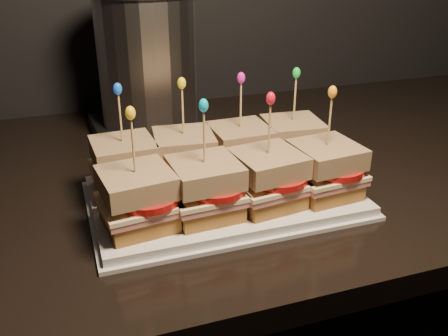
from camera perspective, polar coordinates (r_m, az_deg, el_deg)
name	(u,v)px	position (r m, az deg, el deg)	size (l,w,h in m)	color
granite_slab	(298,160)	(0.91, 8.44, 0.85)	(2.16, 0.73, 0.04)	black
platter	(224,197)	(0.72, 0.00, -3.30)	(0.37, 0.23, 0.02)	white
platter_rim	(224,200)	(0.73, 0.00, -3.72)	(0.38, 0.24, 0.01)	white
sandwich_0_bread_bot	(126,182)	(0.73, -11.11, -1.57)	(0.08, 0.08, 0.02)	brown
sandwich_0_ham	(125,172)	(0.73, -11.21, -0.47)	(0.09, 0.09, 0.01)	#BA5C57
sandwich_0_cheese	(125,168)	(0.72, -11.25, 0.03)	(0.09, 0.09, 0.01)	#FFE3AB
sandwich_0_tomato	(134,164)	(0.72, -10.29, 0.51)	(0.08, 0.08, 0.01)	#AF1311
sandwich_0_bread_top	(123,151)	(0.71, -11.43, 1.95)	(0.08, 0.08, 0.03)	#4F2711
sandwich_0_pick	(121,121)	(0.70, -11.74, 5.30)	(0.00, 0.00, 0.09)	tan
sandwich_0_frill	(118,89)	(0.68, -12.07, 8.84)	(0.01, 0.01, 0.02)	blue
sandwich_1_bread_bot	(185,173)	(0.75, -4.48, -0.62)	(0.08, 0.08, 0.02)	brown
sandwich_1_ham	(185,164)	(0.74, -4.52, 0.46)	(0.09, 0.09, 0.01)	#BA5C57
sandwich_1_cheese	(185,160)	(0.74, -4.54, 0.96)	(0.09, 0.09, 0.01)	#FFE3AB
sandwich_1_tomato	(193,156)	(0.73, -3.53, 1.44)	(0.08, 0.08, 0.01)	#AF1311
sandwich_1_bread_top	(184,143)	(0.73, -4.61, 2.85)	(0.08, 0.08, 0.03)	#4F2711
sandwich_1_pick	(183,114)	(0.71, -4.73, 6.16)	(0.00, 0.00, 0.09)	tan
sandwich_1_frill	(182,83)	(0.70, -4.86, 9.64)	(0.01, 0.01, 0.02)	yellow
sandwich_2_bread_bot	(240,165)	(0.77, 1.82, 0.29)	(0.08, 0.08, 0.02)	brown
sandwich_2_ham	(240,156)	(0.77, 1.84, 1.35)	(0.09, 0.09, 0.01)	#BA5C57
sandwich_2_cheese	(240,152)	(0.76, 1.85, 1.83)	(0.09, 0.09, 0.01)	#FFE3AB
sandwich_2_tomato	(249,148)	(0.76, 2.86, 2.29)	(0.08, 0.08, 0.01)	#AF1311
sandwich_2_bread_top	(240,136)	(0.75, 1.87, 3.67)	(0.08, 0.08, 0.03)	#4F2711
sandwich_2_pick	(241,108)	(0.74, 1.92, 6.89)	(0.00, 0.00, 0.09)	tan
sandwich_2_frill	(241,78)	(0.73, 1.97, 10.27)	(0.01, 0.01, 0.02)	#D51598
sandwich_3_bread_bot	(291,158)	(0.80, 7.68, 1.14)	(0.08, 0.08, 0.02)	brown
sandwich_3_ham	(292,149)	(0.80, 7.75, 2.15)	(0.09, 0.09, 0.01)	#BA5C57
sandwich_3_cheese	(292,145)	(0.80, 7.78, 2.62)	(0.09, 0.09, 0.01)	#FFE3AB
sandwich_3_tomato	(301,141)	(0.79, 8.78, 3.06)	(0.08, 0.08, 0.01)	#AF1311
sandwich_3_bread_top	(293,129)	(0.79, 7.89, 4.40)	(0.08, 0.08, 0.03)	#4F2711
sandwich_3_pick	(295,102)	(0.77, 8.08, 7.48)	(0.00, 0.00, 0.09)	tan
sandwich_3_frill	(296,73)	(0.76, 8.29, 10.71)	(0.01, 0.01, 0.02)	green
sandwich_4_bread_bot	(139,217)	(0.64, -9.68, -5.54)	(0.08, 0.08, 0.02)	brown
sandwich_4_ham	(138,206)	(0.64, -9.78, -4.34)	(0.09, 0.09, 0.01)	#BA5C57
sandwich_4_cheese	(138,201)	(0.63, -9.83, -3.78)	(0.09, 0.09, 0.01)	#FFE3AB
sandwich_4_tomato	(148,197)	(0.62, -8.70, -3.27)	(0.08, 0.08, 0.01)	#AF1311
sandwich_4_bread_top	(136,183)	(0.62, -10.01, -1.64)	(0.08, 0.08, 0.03)	#4F2711
sandwich_4_pick	(133,149)	(0.60, -10.32, 2.14)	(0.00, 0.00, 0.09)	tan
sandwich_4_frill	(130,113)	(0.59, -10.65, 6.20)	(0.01, 0.01, 0.02)	yellow
sandwich_5_bread_bot	(205,206)	(0.66, -2.14, -4.36)	(0.08, 0.08, 0.02)	brown
sandwich_5_ham	(205,196)	(0.65, -2.17, -3.17)	(0.09, 0.09, 0.01)	#BA5C57
sandwich_5_cheese	(205,191)	(0.65, -2.18, -2.63)	(0.09, 0.09, 0.01)	#FFE3AB
sandwich_5_tomato	(215,186)	(0.64, -1.01, -2.11)	(0.08, 0.08, 0.01)	#AF1311
sandwich_5_bread_top	(205,173)	(0.64, -2.21, -0.52)	(0.08, 0.08, 0.03)	#4F2711
sandwich_5_pick	(204,140)	(0.62, -2.28, 3.20)	(0.00, 0.00, 0.09)	tan
sandwich_5_frill	(204,105)	(0.60, -2.36, 7.17)	(0.01, 0.01, 0.02)	#089DBA
sandwich_6_bread_bot	(267,196)	(0.69, 4.90, -3.18)	(0.08, 0.08, 0.02)	brown
sandwich_6_ham	(267,186)	(0.68, 4.95, -2.03)	(0.09, 0.09, 0.01)	#BA5C57
sandwich_6_cheese	(267,181)	(0.68, 4.97, -1.50)	(0.09, 0.09, 0.01)	#FFE3AB
sandwich_6_tomato	(277,177)	(0.67, 6.13, -0.99)	(0.08, 0.08, 0.01)	#AF1311
sandwich_6_bread_top	(268,163)	(0.66, 5.05, 0.54)	(0.08, 0.08, 0.03)	#4F2711
sandwich_6_pick	(269,132)	(0.65, 5.20, 4.12)	(0.00, 0.00, 0.09)	tan
sandwich_6_frill	(271,98)	(0.63, 5.36, 7.93)	(0.01, 0.01, 0.02)	red
sandwich_7_bread_bot	(324,186)	(0.72, 11.31, -2.07)	(0.08, 0.08, 0.02)	brown
sandwich_7_ham	(324,177)	(0.72, 11.41, -0.96)	(0.09, 0.09, 0.01)	#BA5C57
sandwich_7_cheese	(325,172)	(0.71, 11.46, -0.46)	(0.09, 0.09, 0.01)	#FFE3AB
sandwich_7_tomato	(335,168)	(0.71, 12.58, 0.03)	(0.08, 0.08, 0.01)	#AF1311
sandwich_7_bread_top	(327,155)	(0.70, 11.64, 1.49)	(0.08, 0.08, 0.03)	#4F2711
sandwich_7_pick	(329,124)	(0.69, 11.96, 4.89)	(0.00, 0.00, 0.09)	tan
sandwich_7_frill	(333,92)	(0.67, 12.30, 8.50)	(0.01, 0.01, 0.02)	orange
appliance_base	(152,127)	(0.98, -8.26, 4.61)	(0.21, 0.18, 0.03)	#262628
appliance_body	(147,61)	(0.95, -8.75, 11.98)	(0.18, 0.18, 0.23)	silver
appliance	(148,64)	(0.95, -8.73, 11.72)	(0.21, 0.18, 0.28)	silver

